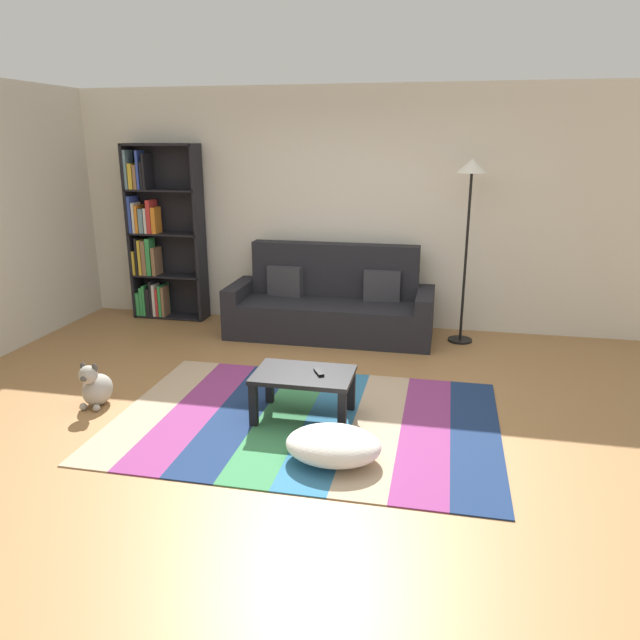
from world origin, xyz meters
name	(u,v)px	position (x,y,z in m)	size (l,w,h in m)	color
ground_plane	(308,411)	(0.00, 0.00, 0.00)	(14.00, 14.00, 0.00)	#9E7042
back_wall	(358,209)	(0.00, 2.55, 1.35)	(6.80, 0.10, 2.70)	silver
rug	(306,420)	(0.02, -0.17, 0.00)	(2.97, 2.06, 0.01)	tan
couch	(331,306)	(-0.20, 2.02, 0.34)	(2.26, 0.80, 1.00)	black
bookshelf	(158,239)	(-2.39, 2.31, 0.97)	(0.90, 0.28, 2.08)	black
coffee_table	(304,381)	(-0.01, -0.12, 0.32)	(0.77, 0.51, 0.37)	black
pouf	(333,445)	(0.34, -0.74, 0.12)	(0.66, 0.50, 0.23)	white
dog	(96,387)	(-1.75, -0.24, 0.16)	(0.22, 0.35, 0.40)	#9E998E
standing_lamp	(470,191)	(1.23, 2.08, 1.62)	(0.32, 0.32, 1.94)	black
tv_remote	(319,372)	(0.11, -0.11, 0.39)	(0.04, 0.15, 0.02)	black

